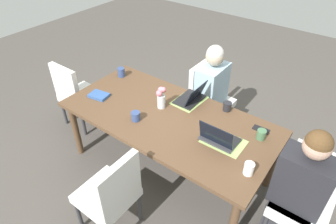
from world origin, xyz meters
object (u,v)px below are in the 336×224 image
object	(u,v)px
person_far_left_mid	(210,98)
person_head_right_left_near	(297,195)
chair_head_right_left_near	(306,195)
book_red_cover	(99,95)
chair_near_right_near	(111,193)
coffee_mug_near_right	(136,116)
laptop_head_right_left_near	(219,138)
coffee_mug_centre_left	(121,72)
coffee_mug_near_left	(261,134)
chair_head_left_left_far	(76,93)
coffee_mug_far_left	(227,106)
flower_vase	(161,97)
chair_far_left_mid	(207,96)
coffee_mug_centre_right	(249,169)
phone_black	(261,129)
dining_table	(168,122)

from	to	relation	value
person_far_left_mid	person_head_right_left_near	bearing A→B (deg)	-31.81
chair_head_right_left_near	book_red_cover	world-z (taller)	chair_head_right_left_near
chair_near_right_near	coffee_mug_near_right	bearing A→B (deg)	113.64
laptop_head_right_left_near	coffee_mug_centre_left	distance (m)	1.50
coffee_mug_near_left	coffee_mug_near_right	xyz separation A→B (m)	(-1.06, -0.47, -0.00)
chair_head_left_left_far	book_red_cover	size ratio (longest dim) A/B	4.50
coffee_mug_far_left	person_head_right_left_near	bearing A→B (deg)	-25.99
flower_vase	coffee_mug_far_left	size ratio (longest dim) A/B	2.65
chair_far_left_mid	laptop_head_right_left_near	bearing A→B (deg)	-55.25
chair_head_left_left_far	coffee_mug_centre_right	bearing A→B (deg)	-3.41
coffee_mug_centre_right	phone_black	xyz separation A→B (m)	(-0.12, 0.56, -0.05)
person_head_right_left_near	book_red_cover	xyz separation A→B (m)	(-2.08, -0.17, 0.22)
person_far_left_mid	laptop_head_right_left_near	xyz separation A→B (m)	(0.52, -0.80, 0.25)
person_head_right_left_near	phone_black	xyz separation A→B (m)	(-0.49, 0.35, 0.21)
coffee_mug_near_right	phone_black	bearing A→B (deg)	29.73
chair_head_right_left_near	chair_head_left_left_far	world-z (taller)	same
laptop_head_right_left_near	chair_near_right_near	bearing A→B (deg)	-120.77
chair_head_right_left_near	laptop_head_right_left_near	xyz separation A→B (m)	(-0.78, -0.10, 0.27)
chair_far_left_mid	chair_head_right_left_near	bearing A→B (deg)	-28.78
phone_black	coffee_mug_centre_left	bearing A→B (deg)	179.86
coffee_mug_near_right	book_red_cover	size ratio (longest dim) A/B	0.45
coffee_mug_centre_right	person_head_right_left_near	bearing A→B (deg)	29.83
chair_head_right_left_near	person_head_right_left_near	xyz separation A→B (m)	(-0.06, -0.07, 0.03)
dining_table	chair_far_left_mid	world-z (taller)	chair_far_left_mid
laptop_head_right_left_near	phone_black	bearing A→B (deg)	57.65
person_far_left_mid	book_red_cover	bearing A→B (deg)	-131.41
coffee_mug_near_right	coffee_mug_centre_left	xyz separation A→B (m)	(-0.69, 0.52, 0.01)
laptop_head_right_left_near	book_red_cover	bearing A→B (deg)	-173.99
coffee_mug_centre_left	book_red_cover	xyz separation A→B (m)	(0.11, -0.46, -0.04)
flower_vase	coffee_mug_far_left	bearing A→B (deg)	32.51
laptop_head_right_left_near	phone_black	size ratio (longest dim) A/B	2.13
coffee_mug_near_left	dining_table	bearing A→B (deg)	-164.52
coffee_mug_near_right	coffee_mug_far_left	distance (m)	0.91
person_far_left_mid	flower_vase	bearing A→B (deg)	-104.87
chair_far_left_mid	coffee_mug_centre_left	size ratio (longest dim) A/B	8.52
chair_head_right_left_near	coffee_mug_centre_left	bearing A→B (deg)	174.69
laptop_head_right_left_near	book_red_cover	xyz separation A→B (m)	(-1.36, -0.14, -0.03)
chair_far_left_mid	person_far_left_mid	distance (m)	0.10
coffee_mug_near_left	chair_far_left_mid	bearing A→B (deg)	145.55
book_red_cover	flower_vase	bearing A→B (deg)	11.43
coffee_mug_centre_left	coffee_mug_far_left	world-z (taller)	coffee_mug_centre_left
coffee_mug_near_left	person_head_right_left_near	bearing A→B (deg)	-27.54
person_far_left_mid	coffee_mug_near_left	bearing A→B (deg)	-34.03
dining_table	coffee_mug_near_right	xyz separation A→B (m)	(-0.21, -0.23, 0.11)
chair_far_left_mid	book_red_cover	xyz separation A→B (m)	(-0.76, -1.01, 0.24)
chair_head_right_left_near	book_red_cover	xyz separation A→B (m)	(-2.14, -0.25, 0.24)
chair_head_left_left_far	flower_vase	size ratio (longest dim) A/B	3.71
dining_table	chair_near_right_near	xyz separation A→B (m)	(0.07, -0.87, -0.16)
chair_head_left_left_far	book_red_cover	bearing A→B (deg)	-10.02
chair_head_right_left_near	chair_near_right_near	distance (m)	1.59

